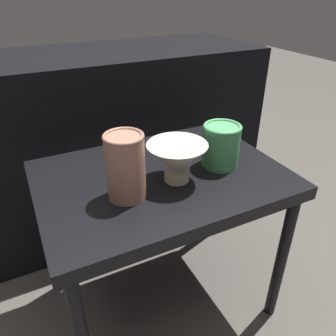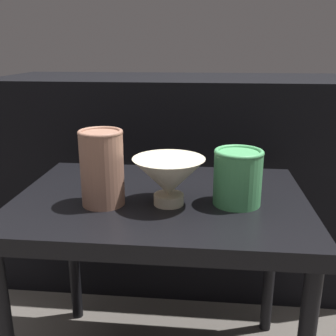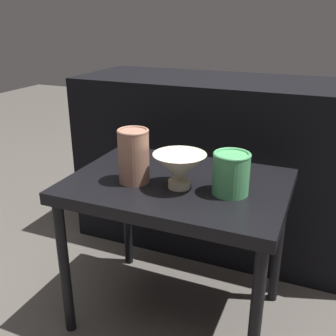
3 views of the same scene
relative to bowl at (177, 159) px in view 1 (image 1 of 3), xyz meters
The scene contains 6 objects.
ground_plane 0.62m from the bowl, 115.97° to the left, with size 8.00×8.00×0.00m, color #4C4742.
table 0.14m from the bowl, 115.97° to the left, with size 0.72×0.52×0.55m.
couch_backdrop 0.68m from the bowl, 92.19° to the left, with size 1.36×0.50×0.80m.
bowl is the anchor object (origin of this frame).
vase_textured_left 0.16m from the bowl, behind, with size 0.10×0.10×0.18m.
vase_colorful_right 0.16m from the bowl, ahead, with size 0.11×0.11×0.13m.
Camera 1 is at (-0.35, -0.75, 1.05)m, focal length 35.00 mm.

